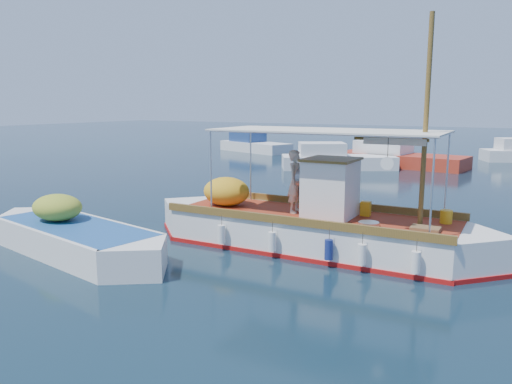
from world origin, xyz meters
The scene contains 6 objects.
ground centered at (0.00, 0.00, 0.00)m, with size 160.00×160.00×0.00m, color black.
fishing_caique centered at (-0.09, 0.52, 0.55)m, with size 10.27×3.06×6.27m.
dinghy centered at (-5.33, -3.13, 0.36)m, with size 6.97×2.84×1.73m.
bg_boat_nw centered at (-5.79, 17.04, 0.49)m, with size 7.14×5.53×1.80m.
bg_boat_n centered at (-2.80, 20.20, 0.49)m, with size 8.33×3.87×1.80m.
bg_boat_far_w centered at (-15.76, 24.13, 0.49)m, with size 7.05×4.36×1.80m.
Camera 1 is at (5.37, -11.87, 3.96)m, focal length 35.00 mm.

